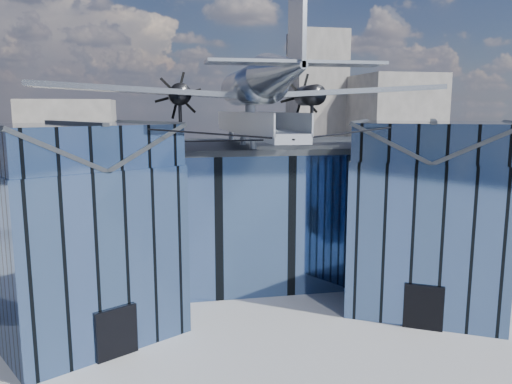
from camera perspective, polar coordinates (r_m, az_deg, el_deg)
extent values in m
plane|color=gray|center=(32.29, 0.70, -13.29)|extent=(120.00, 120.00, 0.00)
cube|color=#46628F|center=(39.40, -1.96, -1.88)|extent=(28.00, 14.00, 9.50)
cube|color=#2A2E33|center=(38.74, -2.00, 5.32)|extent=(28.00, 14.00, 0.40)
cube|color=#46628F|center=(29.52, -19.36, -6.28)|extent=(11.79, 11.43, 9.50)
cube|color=#46628F|center=(28.56, -20.00, 5.11)|extent=(11.56, 11.20, 2.20)
cube|color=#2A2E33|center=(27.83, -24.33, 4.74)|extent=(7.98, 9.23, 2.40)
cube|color=#2A2E33|center=(29.44, -15.91, 5.43)|extent=(7.98, 9.23, 2.40)
cube|color=#2A2E33|center=(28.50, -20.13, 7.41)|extent=(4.30, 7.10, 0.18)
cube|color=black|center=(27.16, -15.64, -15.22)|extent=(2.03, 1.32, 2.60)
cube|color=black|center=(31.37, -11.70, -5.02)|extent=(0.34, 0.34, 9.50)
cube|color=#46628F|center=(33.58, 18.96, -4.39)|extent=(11.79, 11.43, 9.50)
cube|color=#46628F|center=(32.74, 19.51, 5.61)|extent=(11.56, 11.20, 2.20)
cube|color=#2A2E33|center=(32.79, 15.56, 5.81)|extent=(7.98, 9.23, 2.40)
cube|color=#2A2E33|center=(32.83, 23.45, 5.39)|extent=(7.98, 9.23, 2.40)
cube|color=#2A2E33|center=(32.69, 19.62, 7.62)|extent=(4.30, 7.10, 0.18)
cube|color=black|center=(30.73, 18.59, -12.40)|extent=(2.03, 1.32, 2.60)
cube|color=black|center=(33.84, 11.32, -3.95)|extent=(0.34, 0.34, 9.50)
cube|color=#999EA6|center=(33.25, -0.50, 7.06)|extent=(1.80, 21.00, 0.50)
cube|color=#999EA6|center=(33.07, -2.05, 8.17)|extent=(0.08, 21.00, 1.10)
cube|color=#999EA6|center=(33.40, 1.03, 8.19)|extent=(0.08, 21.00, 1.10)
cylinder|color=#999EA6|center=(42.64, -2.86, 6.66)|extent=(0.44, 0.44, 1.35)
cylinder|color=#999EA6|center=(36.72, -1.51, 6.23)|extent=(0.44, 0.44, 1.35)
cylinder|color=#999EA6|center=(32.79, -0.34, 5.85)|extent=(0.44, 0.44, 1.35)
cylinder|color=#999EA6|center=(33.71, -0.66, 8.71)|extent=(0.70, 0.70, 1.40)
cylinder|color=black|center=(25.19, -9.20, 6.87)|extent=(10.55, 6.08, 0.69)
cylinder|color=black|center=(27.62, 13.30, 6.96)|extent=(10.55, 6.08, 0.69)
cylinder|color=black|center=(30.87, -5.32, 5.82)|extent=(6.09, 17.04, 1.19)
cylinder|color=black|center=(32.03, 5.48, 5.95)|extent=(6.09, 17.04, 1.19)
cylinder|color=#9FA6AC|center=(33.74, -0.67, 12.02)|extent=(2.50, 11.00, 2.50)
sphere|color=#9FA6AC|center=(39.16, -2.15, 11.66)|extent=(2.50, 2.50, 2.50)
cube|color=black|center=(38.21, -1.92, 12.75)|extent=(1.60, 1.40, 0.50)
cone|color=#9FA6AC|center=(24.98, 3.18, 13.62)|extent=(2.50, 7.00, 2.50)
cube|color=#9FA6AC|center=(22.95, 4.70, 18.00)|extent=(0.18, 2.40, 3.40)
cube|color=#9FA6AC|center=(22.88, 4.58, 14.49)|extent=(8.00, 1.80, 0.14)
cube|color=#9FA6AC|center=(34.19, -12.83, 11.26)|extent=(14.00, 3.20, 1.08)
cylinder|color=black|center=(34.80, -8.76, 10.93)|extent=(1.44, 3.20, 1.44)
cone|color=black|center=(36.60, -8.89, 10.85)|extent=(0.70, 0.70, 0.70)
cube|color=black|center=(36.75, -8.90, 10.84)|extent=(1.05, 0.06, 3.33)
cube|color=black|center=(36.75, -8.90, 10.84)|extent=(2.53, 0.06, 2.53)
cube|color=black|center=(36.75, -8.90, 10.84)|extent=(3.33, 0.06, 1.05)
cylinder|color=black|center=(34.19, -8.67, 8.91)|extent=(0.24, 0.24, 1.75)
cube|color=#9FA6AC|center=(36.60, 10.10, 11.21)|extent=(14.00, 3.20, 1.08)
cylinder|color=black|center=(36.38, 6.14, 10.92)|extent=(1.44, 3.20, 1.44)
cone|color=black|center=(38.10, 5.33, 10.86)|extent=(0.70, 0.70, 0.70)
cube|color=black|center=(38.24, 5.27, 10.85)|extent=(1.05, 0.06, 3.33)
cube|color=black|center=(38.24, 5.27, 10.85)|extent=(2.53, 0.06, 2.53)
cube|color=black|center=(38.24, 5.27, 10.85)|extent=(3.33, 0.06, 1.05)
cylinder|color=black|center=(35.79, 6.40, 8.98)|extent=(0.24, 0.24, 1.75)
cube|color=slate|center=(86.12, 15.30, 6.78)|extent=(12.00, 14.00, 18.00)
cube|color=slate|center=(85.47, -20.50, 5.16)|extent=(14.00, 10.00, 14.00)
cube|color=slate|center=(91.57, 6.89, 9.68)|extent=(9.00, 9.00, 26.00)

